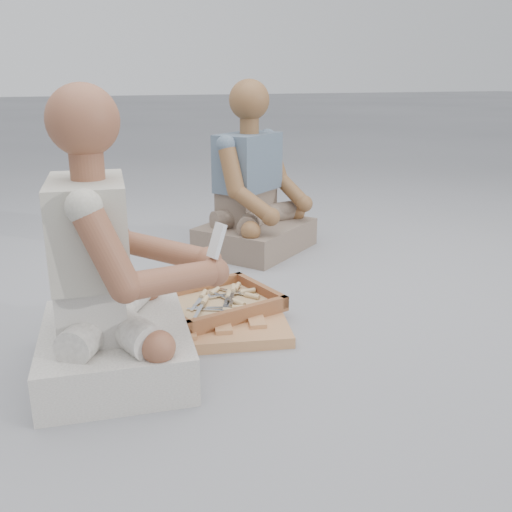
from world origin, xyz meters
name	(u,v)px	position (x,y,z in m)	size (l,w,h in m)	color
ground	(283,332)	(0.00, 0.00, 0.00)	(60.00, 60.00, 0.00)	gray
carved_panel	(205,325)	(-0.28, 0.13, 0.02)	(0.65, 0.43, 0.04)	#9F6B3D
tool_tray	(216,304)	(-0.21, 0.23, 0.06)	(0.55, 0.48, 0.06)	brown
chisel_0	(235,301)	(-0.13, 0.20, 0.08)	(0.10, 0.21, 0.02)	silver
chisel_1	(235,308)	(-0.15, 0.15, 0.07)	(0.21, 0.10, 0.02)	silver
chisel_2	(204,302)	(-0.26, 0.22, 0.08)	(0.12, 0.20, 0.02)	silver
chisel_3	(226,310)	(-0.19, 0.13, 0.07)	(0.20, 0.12, 0.02)	silver
chisel_4	(202,296)	(-0.24, 0.32, 0.07)	(0.13, 0.20, 0.02)	silver
chisel_5	(248,295)	(-0.05, 0.25, 0.08)	(0.15, 0.19, 0.02)	silver
chisel_6	(243,292)	(-0.06, 0.29, 0.08)	(0.22, 0.02, 0.02)	silver
chisel_7	(233,290)	(-0.10, 0.31, 0.08)	(0.10, 0.21, 0.02)	silver
chisel_8	(228,297)	(-0.14, 0.26, 0.08)	(0.11, 0.21, 0.02)	silver
chisel_9	(228,296)	(-0.13, 0.29, 0.07)	(0.10, 0.21, 0.02)	silver
chisel_10	(212,293)	(-0.19, 0.33, 0.07)	(0.17, 0.17, 0.02)	silver
chisel_11	(236,288)	(-0.08, 0.33, 0.08)	(0.14, 0.19, 0.02)	silver
wood_chip_0	(248,344)	(-0.17, -0.05, 0.00)	(0.02, 0.01, 0.00)	tan
wood_chip_1	(191,321)	(-0.32, 0.24, 0.00)	(0.02, 0.01, 0.00)	tan
wood_chip_2	(248,316)	(-0.07, 0.20, 0.00)	(0.02, 0.01, 0.00)	tan
wood_chip_3	(178,295)	(-0.29, 0.54, 0.00)	(0.02, 0.01, 0.00)	tan
wood_chip_4	(216,290)	(-0.10, 0.55, 0.00)	(0.02, 0.01, 0.00)	tan
wood_chip_5	(251,289)	(0.05, 0.49, 0.00)	(0.02, 0.01, 0.00)	tan
wood_chip_6	(130,298)	(-0.51, 0.59, 0.00)	(0.02, 0.01, 0.00)	tan
wood_chip_7	(245,317)	(-0.09, 0.19, 0.00)	(0.02, 0.01, 0.00)	tan
wood_chip_8	(147,333)	(-0.51, 0.19, 0.00)	(0.02, 0.01, 0.00)	tan
wood_chip_9	(192,342)	(-0.37, 0.04, 0.00)	(0.02, 0.01, 0.00)	tan
wood_chip_10	(241,327)	(-0.14, 0.10, 0.00)	(0.02, 0.01, 0.00)	tan
wood_chip_11	(186,350)	(-0.40, -0.02, 0.00)	(0.02, 0.01, 0.00)	tan
wood_chip_12	(250,310)	(-0.05, 0.25, 0.00)	(0.02, 0.01, 0.00)	tan
wood_chip_13	(143,330)	(-0.52, 0.22, 0.00)	(0.02, 0.01, 0.00)	tan
craftsman	(109,281)	(-0.67, -0.06, 0.33)	(0.68, 0.68, 0.97)	beige
companion	(254,196)	(0.31, 1.11, 0.32)	(0.79, 0.77, 0.97)	#766555
mobile_phone	(217,240)	(-0.32, -0.17, 0.46)	(0.07, 0.06, 0.12)	silver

